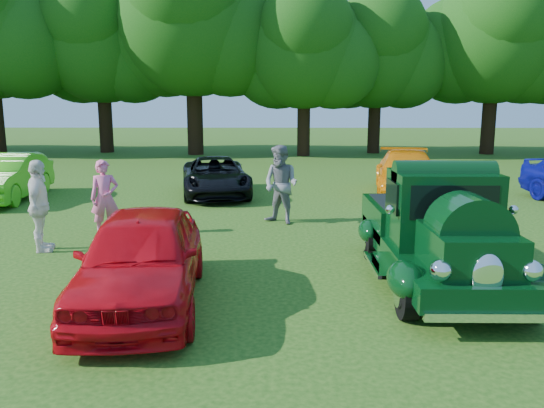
{
  "coord_description": "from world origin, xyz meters",
  "views": [
    {
      "loc": [
        -0.96,
        -7.67,
        2.91
      ],
      "look_at": [
        -1.08,
        1.95,
        1.1
      ],
      "focal_mm": 35.0,
      "sensor_mm": 36.0,
      "label": 1
    }
  ],
  "objects_px": {
    "hero_pickup": "(436,234)",
    "back_car_lime": "(6,177)",
    "red_convertible": "(142,258)",
    "spectator_pink": "(105,198)",
    "spectator_grey": "(281,185)",
    "back_car_orange": "(407,173)",
    "spectator_white": "(39,206)",
    "back_car_black": "(215,176)"
  },
  "relations": [
    {
      "from": "hero_pickup",
      "to": "back_car_lime",
      "type": "relative_size",
      "value": 1.1
    },
    {
      "from": "red_convertible",
      "to": "spectator_pink",
      "type": "distance_m",
      "value": 4.6
    },
    {
      "from": "spectator_pink",
      "to": "spectator_grey",
      "type": "bearing_deg",
      "value": -6.25
    },
    {
      "from": "hero_pickup",
      "to": "spectator_pink",
      "type": "relative_size",
      "value": 2.81
    },
    {
      "from": "back_car_lime",
      "to": "spectator_grey",
      "type": "xyz_separation_m",
      "value": [
        8.41,
        -3.13,
        0.26
      ]
    },
    {
      "from": "back_car_orange",
      "to": "back_car_lime",
      "type": "bearing_deg",
      "value": -164.53
    },
    {
      "from": "spectator_white",
      "to": "back_car_orange",
      "type": "bearing_deg",
      "value": -66.9
    },
    {
      "from": "red_convertible",
      "to": "spectator_white",
      "type": "xyz_separation_m",
      "value": [
        -2.75,
        2.81,
        0.22
      ]
    },
    {
      "from": "back_car_lime",
      "to": "back_car_black",
      "type": "distance_m",
      "value": 6.38
    },
    {
      "from": "hero_pickup",
      "to": "spectator_white",
      "type": "bearing_deg",
      "value": 166.73
    },
    {
      "from": "red_convertible",
      "to": "spectator_pink",
      "type": "relative_size",
      "value": 2.43
    },
    {
      "from": "hero_pickup",
      "to": "back_car_orange",
      "type": "xyz_separation_m",
      "value": [
        1.61,
        8.76,
        -0.11
      ]
    },
    {
      "from": "back_car_lime",
      "to": "back_car_black",
      "type": "height_order",
      "value": "back_car_lime"
    },
    {
      "from": "hero_pickup",
      "to": "back_car_black",
      "type": "bearing_deg",
      "value": 118.86
    },
    {
      "from": "hero_pickup",
      "to": "spectator_white",
      "type": "xyz_separation_m",
      "value": [
        -7.36,
        1.74,
        0.11
      ]
    },
    {
      "from": "hero_pickup",
      "to": "spectator_grey",
      "type": "height_order",
      "value": "spectator_grey"
    },
    {
      "from": "red_convertible",
      "to": "back_car_black",
      "type": "xyz_separation_m",
      "value": [
        -0.05,
        9.52,
        -0.09
      ]
    },
    {
      "from": "back_car_black",
      "to": "spectator_grey",
      "type": "height_order",
      "value": "spectator_grey"
    },
    {
      "from": "red_convertible",
      "to": "back_car_orange",
      "type": "distance_m",
      "value": 11.64
    },
    {
      "from": "back_car_black",
      "to": "spectator_white",
      "type": "xyz_separation_m",
      "value": [
        -2.71,
        -6.71,
        0.31
      ]
    },
    {
      "from": "back_car_black",
      "to": "spectator_grey",
      "type": "relative_size",
      "value": 2.29
    },
    {
      "from": "back_car_black",
      "to": "back_car_lime",
      "type": "bearing_deg",
      "value": 178.6
    },
    {
      "from": "back_car_lime",
      "to": "back_car_black",
      "type": "relative_size",
      "value": 0.97
    },
    {
      "from": "spectator_pink",
      "to": "spectator_white",
      "type": "height_order",
      "value": "spectator_white"
    },
    {
      "from": "back_car_black",
      "to": "spectator_pink",
      "type": "xyz_separation_m",
      "value": [
        -1.85,
        -5.33,
        0.23
      ]
    },
    {
      "from": "back_car_black",
      "to": "spectator_white",
      "type": "height_order",
      "value": "spectator_white"
    },
    {
      "from": "spectator_grey",
      "to": "hero_pickup",
      "type": "bearing_deg",
      "value": -24.98
    },
    {
      "from": "red_convertible",
      "to": "back_car_orange",
      "type": "xyz_separation_m",
      "value": [
        6.21,
        9.84,
        -0.0
      ]
    },
    {
      "from": "spectator_white",
      "to": "back_car_lime",
      "type": "bearing_deg",
      "value": 17.14
    },
    {
      "from": "back_car_lime",
      "to": "back_car_orange",
      "type": "distance_m",
      "value": 12.64
    },
    {
      "from": "back_car_black",
      "to": "back_car_orange",
      "type": "distance_m",
      "value": 6.27
    },
    {
      "from": "back_car_lime",
      "to": "spectator_white",
      "type": "relative_size",
      "value": 2.35
    },
    {
      "from": "red_convertible",
      "to": "spectator_grey",
      "type": "xyz_separation_m",
      "value": [
        2.06,
        5.42,
        0.27
      ]
    },
    {
      "from": "spectator_pink",
      "to": "red_convertible",
      "type": "bearing_deg",
      "value": -89.15
    },
    {
      "from": "back_car_orange",
      "to": "spectator_grey",
      "type": "bearing_deg",
      "value": -123.63
    },
    {
      "from": "back_car_lime",
      "to": "back_car_orange",
      "type": "height_order",
      "value": "back_car_lime"
    },
    {
      "from": "back_car_black",
      "to": "red_convertible",
      "type": "bearing_deg",
      "value": -99.89
    },
    {
      "from": "back_car_orange",
      "to": "spectator_pink",
      "type": "distance_m",
      "value": 9.89
    },
    {
      "from": "back_car_lime",
      "to": "spectator_grey",
      "type": "distance_m",
      "value": 8.98
    },
    {
      "from": "hero_pickup",
      "to": "spectator_pink",
      "type": "distance_m",
      "value": 7.21
    },
    {
      "from": "red_convertible",
      "to": "spectator_grey",
      "type": "relative_size",
      "value": 2.13
    },
    {
      "from": "back_car_lime",
      "to": "spectator_white",
      "type": "xyz_separation_m",
      "value": [
        3.6,
        -5.73,
        0.21
      ]
    }
  ]
}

